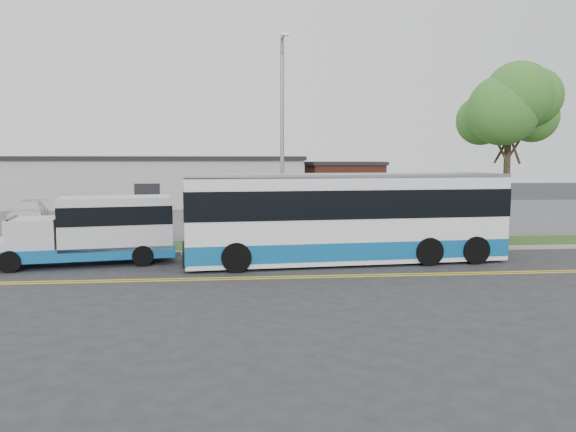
{
  "coord_description": "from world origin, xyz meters",
  "views": [
    {
      "loc": [
        0.67,
        -23.16,
        4.11
      ],
      "look_at": [
        3.14,
        1.45,
        1.6
      ],
      "focal_mm": 35.0,
      "sensor_mm": 36.0,
      "label": 1
    }
  ],
  "objects": [
    {
      "name": "parked_car_b",
      "position": [
        -12.15,
        13.65,
        0.79
      ],
      "size": [
        2.73,
        4.99,
        1.37
      ],
      "primitive_type": "imported",
      "rotation": [
        0.0,
        0.0,
        0.18
      ],
      "color": "white",
      "rests_on": "parking_lot"
    },
    {
      "name": "parked_car_a",
      "position": [
        -8.1,
        10.32,
        0.8
      ],
      "size": [
        3.39,
        4.41,
        1.39
      ],
      "primitive_type": "imported",
      "rotation": [
        0.0,
        0.0,
        0.52
      ],
      "color": "#AFB2B7",
      "rests_on": "parking_lot"
    },
    {
      "name": "grocery_bag_right",
      "position": [
        -5.89,
        4.25,
        0.26
      ],
      "size": [
        0.32,
        0.32,
        0.32
      ],
      "primitive_type": "sphere",
      "color": "white",
      "rests_on": "verge"
    },
    {
      "name": "streetlight_near",
      "position": [
        3.0,
        2.73,
        5.23
      ],
      "size": [
        0.35,
        1.53,
        9.5
      ],
      "color": "gray",
      "rests_on": "verge"
    },
    {
      "name": "verge",
      "position": [
        0.0,
        2.9,
        0.05
      ],
      "size": [
        80.0,
        3.3,
        0.1
      ],
      "primitive_type": "cube",
      "color": "#244918",
      "rests_on": "ground"
    },
    {
      "name": "brick_wing",
      "position": [
        10.5,
        26.0,
        1.96
      ],
      "size": [
        6.3,
        7.3,
        3.9
      ],
      "color": "brown",
      "rests_on": "ground"
    },
    {
      "name": "ground",
      "position": [
        0.0,
        0.0,
        0.0
      ],
      "size": [
        140.0,
        140.0,
        0.0
      ],
      "primitive_type": "plane",
      "color": "#28282B",
      "rests_on": "ground"
    },
    {
      "name": "lane_line_north",
      "position": [
        0.0,
        -3.85,
        0.01
      ],
      "size": [
        70.0,
        0.12,
        0.01
      ],
      "primitive_type": "cube",
      "color": "gold",
      "rests_on": "ground"
    },
    {
      "name": "curb",
      "position": [
        0.0,
        1.1,
        0.07
      ],
      "size": [
        80.0,
        0.3,
        0.15
      ],
      "primitive_type": "cube",
      "color": "#9E9B93",
      "rests_on": "ground"
    },
    {
      "name": "parking_lot",
      "position": [
        0.0,
        17.0,
        0.05
      ],
      "size": [
        80.0,
        25.0,
        0.1
      ],
      "primitive_type": "cube",
      "color": "#4C4C4F",
      "rests_on": "ground"
    },
    {
      "name": "tree_east",
      "position": [
        14.0,
        3.0,
        6.2
      ],
      "size": [
        5.2,
        5.2,
        8.33
      ],
      "color": "#3B2920",
      "rests_on": "verge"
    },
    {
      "name": "grocery_bag_left",
      "position": [
        -6.49,
        3.75,
        0.26
      ],
      "size": [
        0.32,
        0.32,
        0.32
      ],
      "primitive_type": "sphere",
      "color": "white",
      "rests_on": "verge"
    },
    {
      "name": "pedestrian",
      "position": [
        -6.19,
        4.0,
        1.0
      ],
      "size": [
        0.72,
        0.54,
        1.8
      ],
      "primitive_type": "imported",
      "rotation": [
        0.0,
        0.0,
        3.32
      ],
      "color": "black",
      "rests_on": "verge"
    },
    {
      "name": "transit_bus",
      "position": [
        5.14,
        -1.23,
        1.79
      ],
      "size": [
        12.92,
        3.92,
        3.53
      ],
      "rotation": [
        0.0,
        0.0,
        0.08
      ],
      "color": "white",
      "rests_on": "ground"
    },
    {
      "name": "shuttle_bus",
      "position": [
        -4.56,
        -0.63,
        1.41
      ],
      "size": [
        7.12,
        3.33,
        2.63
      ],
      "rotation": [
        0.0,
        0.0,
        0.17
      ],
      "color": "#0E5A99",
      "rests_on": "ground"
    },
    {
      "name": "commercial_building",
      "position": [
        -6.0,
        27.0,
        2.18
      ],
      "size": [
        25.4,
        10.4,
        4.35
      ],
      "color": "#9E9E99",
      "rests_on": "ground"
    },
    {
      "name": "lane_line_south",
      "position": [
        0.0,
        -4.15,
        0.01
      ],
      "size": [
        70.0,
        0.12,
        0.01
      ],
      "primitive_type": "cube",
      "color": "gold",
      "rests_on": "ground"
    }
  ]
}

